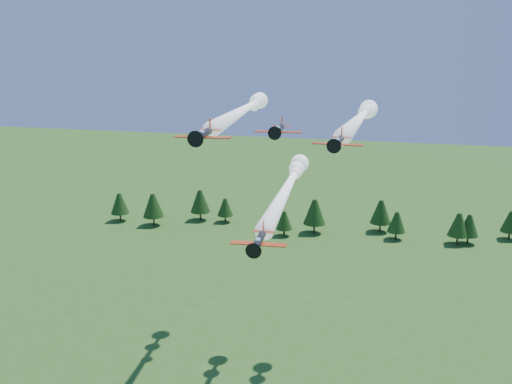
% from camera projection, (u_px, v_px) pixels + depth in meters
% --- Properties ---
extents(plane_lead, '(8.45, 54.01, 3.70)m').
position_uv_depth(plane_lead, '(289.00, 184.00, 100.95)').
color(plane_lead, black).
rests_on(plane_lead, ground).
extents(plane_left, '(9.82, 56.62, 3.70)m').
position_uv_depth(plane_left, '(244.00, 109.00, 110.63)').
color(plane_left, black).
rests_on(plane_left, ground).
extents(plane_right, '(7.20, 48.08, 3.70)m').
position_uv_depth(plane_right, '(361.00, 117.00, 102.06)').
color(plane_right, black).
rests_on(plane_right, ground).
extents(plane_slot, '(7.05, 7.66, 2.48)m').
position_uv_depth(plane_slot, '(279.00, 129.00, 84.23)').
color(plane_slot, black).
rests_on(plane_slot, ground).
extents(treeline, '(174.13, 21.28, 11.85)m').
position_uv_depth(treeline, '(370.00, 217.00, 188.04)').
color(treeline, '#382314').
rests_on(treeline, ground).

